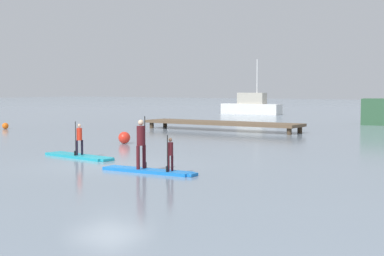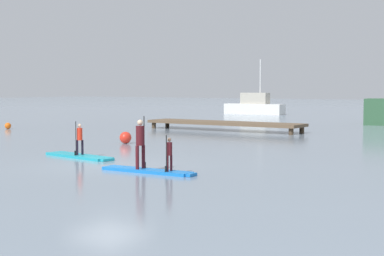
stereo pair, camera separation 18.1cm
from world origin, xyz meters
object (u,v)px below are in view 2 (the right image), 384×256
at_px(paddleboard_far, 148,171).
at_px(mooring_buoy_mid, 125,138).
at_px(paddler_adult, 140,141).
at_px(mooring_buoy_near, 8,126).
at_px(paddler_child_solo, 79,137).
at_px(paddleboard_near, 80,156).
at_px(fishing_boat_green_midground, 254,106).
at_px(paddler_child_front, 169,153).

xyz_separation_m(paddleboard_far, mooring_buoy_mid, (-6.96, 7.04, 0.24)).
relative_size(paddler_adult, mooring_buoy_near, 4.06).
height_order(paddler_child_solo, paddler_adult, paddler_adult).
distance_m(paddleboard_near, mooring_buoy_mid, 5.82).
bearing_deg(paddleboard_far, fishing_boat_green_midground, 113.50).
relative_size(paddler_child_solo, mooring_buoy_mid, 2.27).
xyz_separation_m(paddleboard_far, paddler_adult, (-0.31, -0.01, 0.95)).
distance_m(paddleboard_near, paddleboard_far, 4.98).
bearing_deg(fishing_boat_green_midground, paddler_adult, -66.90).
height_order(paddler_adult, mooring_buoy_near, paddler_adult).
relative_size(paddler_child_solo, mooring_buoy_near, 3.16).
distance_m(paddler_adult, fishing_boat_green_midground, 42.06).
distance_m(paddleboard_far, mooring_buoy_near, 22.58).
distance_m(paddler_child_solo, paddleboard_far, 5.03).
distance_m(paddleboard_near, mooring_buoy_near, 17.65).
relative_size(paddler_child_front, mooring_buoy_near, 2.76).
bearing_deg(paddleboard_near, paddler_adult, -21.17).
relative_size(paddleboard_near, paddler_adult, 2.13).
bearing_deg(paddler_child_solo, mooring_buoy_near, 149.98).
distance_m(paddleboard_near, paddler_child_solo, 0.73).
height_order(paddler_adult, paddler_child_front, paddler_adult).
distance_m(paddleboard_near, paddler_child_front, 5.77).
xyz_separation_m(paddleboard_near, mooring_buoy_mid, (-2.27, 5.36, 0.24)).
height_order(paddleboard_far, paddler_adult, paddler_adult).
relative_size(paddler_adult, mooring_buoy_mid, 2.91).
relative_size(paddler_child_solo, paddleboard_far, 0.39).
relative_size(paddleboard_near, paddler_child_front, 3.13).
bearing_deg(paddleboard_near, paddler_child_solo, -60.44).
bearing_deg(paddleboard_near, fishing_boat_green_midground, 108.15).
relative_size(mooring_buoy_near, mooring_buoy_mid, 0.72).
bearing_deg(mooring_buoy_near, fishing_boat_green_midground, 83.59).
bearing_deg(mooring_buoy_near, paddler_child_front, -26.79).
bearing_deg(paddler_child_solo, paddler_child_front, -16.78).
bearing_deg(mooring_buoy_near, paddleboard_far, -27.75).
bearing_deg(paddleboard_near, paddleboard_far, -19.79).
bearing_deg(paddleboard_far, paddleboard_near, 160.21).
xyz_separation_m(paddleboard_far, mooring_buoy_near, (-19.98, 10.51, 0.16)).
bearing_deg(fishing_boat_green_midground, paddler_child_solo, -71.85).
height_order(paddler_child_solo, paddler_child_front, paddler_child_solo).
bearing_deg(paddler_child_front, mooring_buoy_near, 153.21).
bearing_deg(mooring_buoy_mid, mooring_buoy_near, 165.07).
bearing_deg(paddler_child_front, fishing_boat_green_midground, 114.49).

